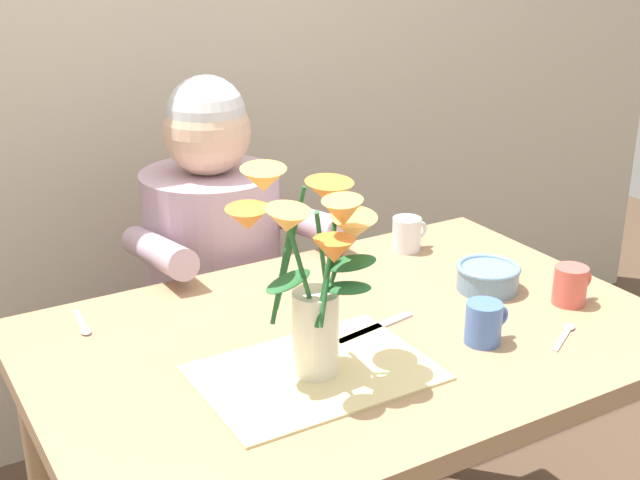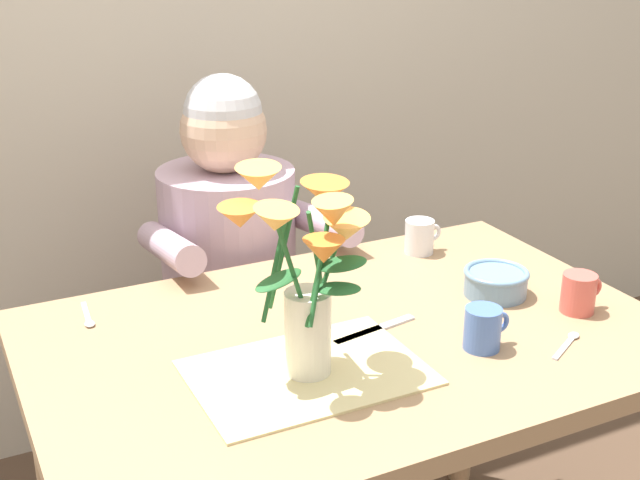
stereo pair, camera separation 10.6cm
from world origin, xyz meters
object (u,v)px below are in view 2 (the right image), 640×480
Objects in this scene: ceramic_bowl at (496,281)px; ceramic_mug at (420,236)px; seated_person at (231,296)px; coffee_cup at (483,328)px; flower_vase at (305,261)px; tea_cup at (579,293)px; dinner_knife at (375,330)px.

ceramic_mug is (-0.01, 0.27, 0.01)m from ceramic_bowl.
seated_person is 0.83m from coffee_cup.
ceramic_mug reaches higher than ceramic_bowl.
ceramic_bowl is (0.37, -0.60, 0.21)m from seated_person.
seated_person is 3.15× the size of flower_vase.
flower_vase is at bearing 177.88° from tea_cup.
tea_cup is (0.11, -0.41, 0.00)m from ceramic_mug.
seated_person is 0.90m from tea_cup.
coffee_cup is (-0.16, -0.18, 0.01)m from ceramic_bowl.
flower_vase is 3.87× the size of coffee_cup.
coffee_cup is (0.14, -0.15, 0.04)m from dinner_knife.
dinner_knife is at bearing -174.14° from ceramic_bowl.
dinner_knife is 0.42m from tea_cup.
seated_person reaches higher than flower_vase.
dinner_knife is at bearing 134.66° from coffee_cup.
ceramic_bowl is 0.17m from tea_cup.
flower_vase is 1.90× the size of dinner_knife.
ceramic_bowl is at bearing 47.17° from coffee_cup.
seated_person is 12.20× the size of tea_cup.
tea_cup is (0.47, -0.73, 0.22)m from seated_person.
dinner_knife is 2.04× the size of coffee_cup.
coffee_cup is (0.33, -0.06, -0.17)m from flower_vase.
tea_cup is (0.41, -0.11, 0.04)m from dinner_knife.
coffee_cup is at bearing -171.35° from tea_cup.
dinner_knife is at bearing -134.26° from ceramic_mug.
seated_person is 8.35× the size of ceramic_bowl.
dinner_knife is 2.04× the size of ceramic_mug.
seated_person reaches higher than dinner_knife.
coffee_cup and ceramic_mug have the same top height.
flower_vase is at bearing -101.50° from seated_person.
ceramic_bowl is 1.46× the size of tea_cup.
seated_person is at bearing 137.26° from ceramic_mug.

